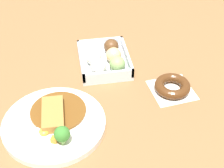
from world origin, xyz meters
name	(u,v)px	position (x,y,z in m)	size (l,w,h in m)	color
ground_plane	(97,104)	(0.00, 0.00, 0.00)	(1.60, 1.60, 0.00)	brown
curry_plate	(55,122)	(-0.07, 0.12, 0.01)	(0.27, 0.27, 0.07)	white
donut_box	(106,59)	(0.17, -0.05, 0.03)	(0.19, 0.16, 0.06)	silver
chocolate_ring_donut	(172,86)	(0.02, -0.23, 0.02)	(0.14, 0.14, 0.03)	white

